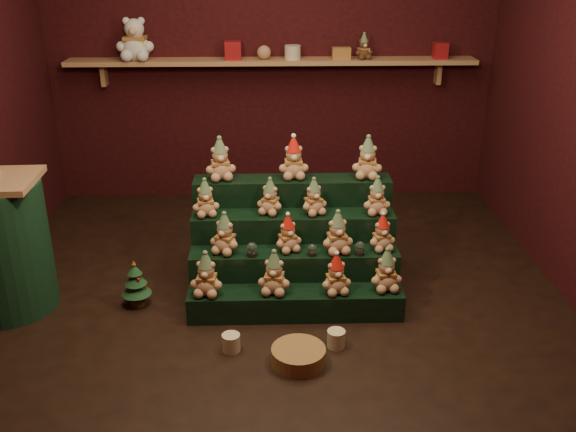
{
  "coord_description": "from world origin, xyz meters",
  "views": [
    {
      "loc": [
        -0.02,
        -3.85,
        2.26
      ],
      "look_at": [
        0.1,
        0.25,
        0.51
      ],
      "focal_mm": 40.0,
      "sensor_mm": 36.0,
      "label": 1
    }
  ],
  "objects_px": {
    "snow_globe_c": "(360,248)",
    "snow_globe_a": "(252,249)",
    "snow_globe_b": "(312,250)",
    "wicker_basket": "(298,356)",
    "mug_right": "(336,339)",
    "white_bear": "(135,33)",
    "riser_tier_front": "(296,303)",
    "mug_left": "(231,343)",
    "mini_christmas_tree": "(136,284)",
    "brown_bear": "(364,46)"
  },
  "relations": [
    {
      "from": "snow_globe_c",
      "to": "snow_globe_a",
      "type": "bearing_deg",
      "value": 180.0
    },
    {
      "from": "snow_globe_b",
      "to": "wicker_basket",
      "type": "distance_m",
      "value": 0.78
    },
    {
      "from": "snow_globe_c",
      "to": "mug_right",
      "type": "distance_m",
      "value": 0.66
    },
    {
      "from": "snow_globe_c",
      "to": "white_bear",
      "type": "height_order",
      "value": "white_bear"
    },
    {
      "from": "white_bear",
      "to": "riser_tier_front",
      "type": "bearing_deg",
      "value": -57.55
    },
    {
      "from": "mug_right",
      "to": "mug_left",
      "type": "bearing_deg",
      "value": -177.88
    },
    {
      "from": "snow_globe_a",
      "to": "wicker_basket",
      "type": "xyz_separation_m",
      "value": [
        0.28,
        -0.68,
        -0.36
      ]
    },
    {
      "from": "riser_tier_front",
      "to": "snow_globe_c",
      "type": "xyz_separation_m",
      "value": [
        0.43,
        0.16,
        0.32
      ]
    },
    {
      "from": "mini_christmas_tree",
      "to": "mug_right",
      "type": "bearing_deg",
      "value": -22.01
    },
    {
      "from": "mug_left",
      "to": "mug_right",
      "type": "relative_size",
      "value": 1.0
    },
    {
      "from": "mug_left",
      "to": "wicker_basket",
      "type": "bearing_deg",
      "value": -18.96
    },
    {
      "from": "snow_globe_a",
      "to": "snow_globe_c",
      "type": "height_order",
      "value": "same"
    },
    {
      "from": "mug_left",
      "to": "mug_right",
      "type": "height_order",
      "value": "same"
    },
    {
      "from": "snow_globe_c",
      "to": "riser_tier_front",
      "type": "bearing_deg",
      "value": -159.55
    },
    {
      "from": "riser_tier_front",
      "to": "mug_right",
      "type": "bearing_deg",
      "value": -57.35
    },
    {
      "from": "mug_right",
      "to": "brown_bear",
      "type": "bearing_deg",
      "value": 79.77
    },
    {
      "from": "snow_globe_a",
      "to": "snow_globe_b",
      "type": "xyz_separation_m",
      "value": [
        0.4,
        0.0,
        -0.01
      ]
    },
    {
      "from": "riser_tier_front",
      "to": "mug_left",
      "type": "xyz_separation_m",
      "value": [
        -0.4,
        -0.39,
        -0.04
      ]
    },
    {
      "from": "mug_right",
      "to": "brown_bear",
      "type": "relative_size",
      "value": 0.51
    },
    {
      "from": "snow_globe_b",
      "to": "mini_christmas_tree",
      "type": "distance_m",
      "value": 1.2
    },
    {
      "from": "mini_christmas_tree",
      "to": "mug_right",
      "type": "xyz_separation_m",
      "value": [
        1.29,
        -0.52,
        -0.11
      ]
    },
    {
      "from": "wicker_basket",
      "to": "snow_globe_c",
      "type": "bearing_deg",
      "value": 57.62
    },
    {
      "from": "mug_right",
      "to": "snow_globe_c",
      "type": "bearing_deg",
      "value": 69.27
    },
    {
      "from": "mug_right",
      "to": "white_bear",
      "type": "height_order",
      "value": "white_bear"
    },
    {
      "from": "snow_globe_b",
      "to": "mug_right",
      "type": "xyz_separation_m",
      "value": [
        0.12,
        -0.52,
        -0.35
      ]
    },
    {
      "from": "riser_tier_front",
      "to": "wicker_basket",
      "type": "xyz_separation_m",
      "value": [
        -0.0,
        -0.52,
        -0.04
      ]
    },
    {
      "from": "riser_tier_front",
      "to": "wicker_basket",
      "type": "relative_size",
      "value": 4.4
    },
    {
      "from": "mini_christmas_tree",
      "to": "snow_globe_b",
      "type": "bearing_deg",
      "value": -0.07
    },
    {
      "from": "snow_globe_c",
      "to": "white_bear",
      "type": "distance_m",
      "value": 2.82
    },
    {
      "from": "mini_christmas_tree",
      "to": "mug_left",
      "type": "bearing_deg",
      "value": -39.58
    },
    {
      "from": "riser_tier_front",
      "to": "mini_christmas_tree",
      "type": "height_order",
      "value": "mini_christmas_tree"
    },
    {
      "from": "wicker_basket",
      "to": "white_bear",
      "type": "bearing_deg",
      "value": 116.7
    },
    {
      "from": "mini_christmas_tree",
      "to": "mug_left",
      "type": "xyz_separation_m",
      "value": [
        0.66,
        -0.55,
        -0.11
      ]
    },
    {
      "from": "riser_tier_front",
      "to": "brown_bear",
      "type": "relative_size",
      "value": 6.42
    },
    {
      "from": "snow_globe_b",
      "to": "mug_left",
      "type": "distance_m",
      "value": 0.83
    },
    {
      "from": "riser_tier_front",
      "to": "white_bear",
      "type": "distance_m",
      "value": 2.85
    },
    {
      "from": "wicker_basket",
      "to": "brown_bear",
      "type": "height_order",
      "value": "brown_bear"
    },
    {
      "from": "mini_christmas_tree",
      "to": "white_bear",
      "type": "bearing_deg",
      "value": 97.28
    },
    {
      "from": "riser_tier_front",
      "to": "snow_globe_c",
      "type": "relative_size",
      "value": 14.84
    },
    {
      "from": "riser_tier_front",
      "to": "snow_globe_b",
      "type": "height_order",
      "value": "snow_globe_b"
    },
    {
      "from": "riser_tier_front",
      "to": "brown_bear",
      "type": "distance_m",
      "value": 2.55
    },
    {
      "from": "snow_globe_a",
      "to": "mini_christmas_tree",
      "type": "bearing_deg",
      "value": 179.9
    },
    {
      "from": "snow_globe_c",
      "to": "white_bear",
      "type": "xyz_separation_m",
      "value": [
        -1.73,
        1.91,
        1.14
      ]
    },
    {
      "from": "snow_globe_a",
      "to": "mug_left",
      "type": "distance_m",
      "value": 0.66
    },
    {
      "from": "riser_tier_front",
      "to": "mug_right",
      "type": "relative_size",
      "value": 12.7
    },
    {
      "from": "brown_bear",
      "to": "mini_christmas_tree",
      "type": "bearing_deg",
      "value": -147.42
    },
    {
      "from": "snow_globe_a",
      "to": "white_bear",
      "type": "bearing_deg",
      "value": 118.23
    },
    {
      "from": "white_bear",
      "to": "brown_bear",
      "type": "relative_size",
      "value": 2.08
    },
    {
      "from": "riser_tier_front",
      "to": "wicker_basket",
      "type": "distance_m",
      "value": 0.52
    },
    {
      "from": "snow_globe_b",
      "to": "white_bear",
      "type": "bearing_deg",
      "value": 126.65
    }
  ]
}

